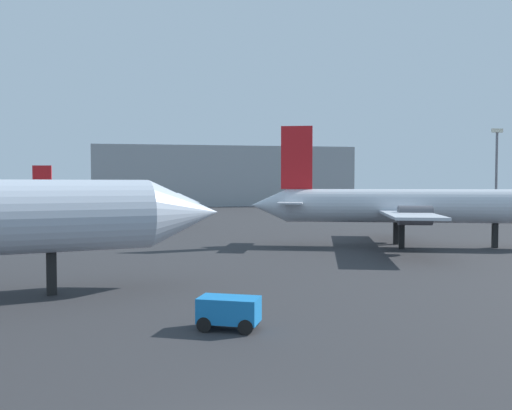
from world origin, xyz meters
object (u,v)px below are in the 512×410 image
baggage_cart (229,311)px  airplane_far_right (484,203)px  light_mast_right (497,164)px  airplane_far_left (106,203)px  airplane_on_taxiway (408,206)px

baggage_cart → airplane_far_right: bearing=73.0°
baggage_cart → light_mast_right: size_ratio=0.16×
airplane_far_left → light_mast_right: light_mast_right is taller
airplane_on_taxiway → baggage_cart: (-19.81, -25.11, -3.03)m
airplane_far_right → light_mast_right: size_ratio=1.53×
airplane_on_taxiway → airplane_far_right: 46.67m
airplane_on_taxiway → baggage_cart: 32.12m
airplane_far_left → light_mast_right: (75.32, 25.28, 6.62)m
airplane_far_right → light_mast_right: bearing=-113.0°
airplane_far_left → airplane_far_right: size_ratio=0.95×
airplane_far_right → baggage_cart: airplane_far_right is taller
airplane_on_taxiway → airplane_far_right: size_ratio=1.13×
airplane_far_right → light_mast_right: light_mast_right is taller
airplane_on_taxiway → baggage_cart: airplane_on_taxiway is taller
airplane_far_left → baggage_cart: 54.50m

